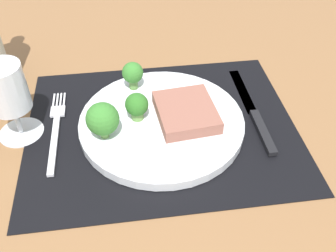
{
  "coord_description": "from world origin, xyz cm",
  "views": [
    {
      "loc": [
        -5.15,
        -45.5,
        42.83
      ],
      "look_at": [
        0.8,
        -1.78,
        1.9
      ],
      "focal_mm": 40.71,
      "sensor_mm": 36.0,
      "label": 1
    }
  ],
  "objects_px": {
    "fork": "(56,129)",
    "steak": "(186,111)",
    "plate": "(162,123)",
    "wine_glass": "(8,93)",
    "knife": "(255,114)"
  },
  "relations": [
    {
      "from": "steak",
      "to": "plate",
      "type": "bearing_deg",
      "value": -177.84
    },
    {
      "from": "steak",
      "to": "wine_glass",
      "type": "distance_m",
      "value": 0.27
    },
    {
      "from": "wine_glass",
      "to": "fork",
      "type": "bearing_deg",
      "value": -4.66
    },
    {
      "from": "steak",
      "to": "wine_glass",
      "type": "relative_size",
      "value": 0.82
    },
    {
      "from": "plate",
      "to": "steak",
      "type": "height_order",
      "value": "steak"
    },
    {
      "from": "steak",
      "to": "fork",
      "type": "relative_size",
      "value": 0.55
    },
    {
      "from": "plate",
      "to": "knife",
      "type": "xyz_separation_m",
      "value": [
        0.16,
        0.01,
        -0.0
      ]
    },
    {
      "from": "wine_glass",
      "to": "knife",
      "type": "bearing_deg",
      "value": -1.99
    },
    {
      "from": "fork",
      "to": "steak",
      "type": "bearing_deg",
      "value": -1.05
    },
    {
      "from": "knife",
      "to": "wine_glass",
      "type": "height_order",
      "value": "wine_glass"
    },
    {
      "from": "steak",
      "to": "knife",
      "type": "relative_size",
      "value": 0.46
    },
    {
      "from": "plate",
      "to": "fork",
      "type": "xyz_separation_m",
      "value": [
        -0.17,
        0.01,
        -0.01
      ]
    },
    {
      "from": "fork",
      "to": "wine_glass",
      "type": "xyz_separation_m",
      "value": [
        -0.06,
        0.0,
        0.08
      ]
    },
    {
      "from": "plate",
      "to": "steak",
      "type": "xyz_separation_m",
      "value": [
        0.04,
        0.0,
        0.02
      ]
    },
    {
      "from": "fork",
      "to": "wine_glass",
      "type": "height_order",
      "value": "wine_glass"
    }
  ]
}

